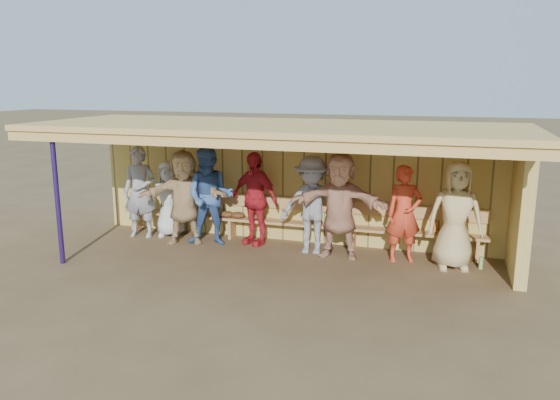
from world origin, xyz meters
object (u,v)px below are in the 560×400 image
object	(u,v)px
player_b	(169,199)
player_extra	(184,197)
player_e	(312,205)
player_f	(339,205)
player_c	(210,197)
bench	(291,217)
player_g	(404,214)
player_a	(140,192)
player_h	(456,215)
player_d	(254,198)

from	to	relation	value
player_b	player_extra	distance (m)	0.68
player_b	player_e	size ratio (longest dim) A/B	0.86
player_extra	player_b	bearing A→B (deg)	127.04
player_f	player_c	bearing A→B (deg)	179.93
player_c	bench	bearing A→B (deg)	10.86
player_e	player_f	distance (m)	0.56
player_g	player_e	bearing A→B (deg)	158.96
player_a	player_b	xyz separation A→B (m)	(0.55, 0.22, -0.15)
player_c	player_h	distance (m)	4.69
player_e	player_b	bearing A→B (deg)	172.97
player_c	player_extra	xyz separation A→B (m)	(-0.55, -0.06, -0.03)
player_h	player_f	bearing A→B (deg)	168.66
player_d	player_c	bearing A→B (deg)	-140.77
player_a	player_b	size ratio (longest dim) A/B	1.19
player_h	bench	xyz separation A→B (m)	(-3.17, 0.63, -0.43)
player_a	player_h	world-z (taller)	player_a
player_c	player_h	xyz separation A→B (m)	(4.69, -0.03, -0.03)
bench	player_d	bearing A→B (deg)	-156.02
player_c	player_g	bearing A→B (deg)	-9.52
player_e	bench	distance (m)	0.88
player_e	player_f	xyz separation A→B (m)	(0.55, -0.09, 0.05)
player_h	bench	world-z (taller)	player_h
player_a	player_e	xyz separation A→B (m)	(3.73, -0.01, -0.02)
player_b	player_e	xyz separation A→B (m)	(3.18, -0.23, 0.13)
player_c	player_d	bearing A→B (deg)	9.03
player_b	player_g	distance (m)	4.91
player_extra	bench	distance (m)	2.22
player_extra	player_a	bearing A→B (deg)	153.15
player_g	player_extra	world-z (taller)	player_extra
player_a	player_b	distance (m)	0.61
player_e	bench	size ratio (longest dim) A/B	0.25
player_a	player_extra	bearing A→B (deg)	-16.31
player_e	player_h	size ratio (longest dim) A/B	0.98
player_d	player_e	bearing A→B (deg)	8.81
player_c	bench	xyz separation A→B (m)	(1.52, 0.61, -0.46)
player_f	player_extra	world-z (taller)	player_f
player_b	bench	bearing A→B (deg)	-5.15
player_a	player_f	size ratio (longest dim) A/B	0.97
player_d	bench	distance (m)	0.86
player_d	player_f	bearing A→B (deg)	9.06
player_e	bench	xyz separation A→B (m)	(-0.56, 0.54, -0.41)
player_h	player_extra	xyz separation A→B (m)	(-5.24, -0.04, -0.00)
player_a	player_h	xyz separation A→B (m)	(6.34, -0.11, -0.01)
player_h	player_d	bearing A→B (deg)	163.95
player_extra	player_e	bearing A→B (deg)	-16.28
player_b	player_f	world-z (taller)	player_f
player_d	player_h	xyz separation A→B (m)	(3.85, -0.33, 0.02)
player_a	player_e	distance (m)	3.73
player_d	player_h	distance (m)	3.87
player_c	player_g	world-z (taller)	player_c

